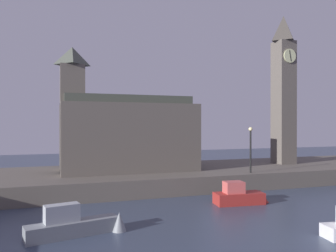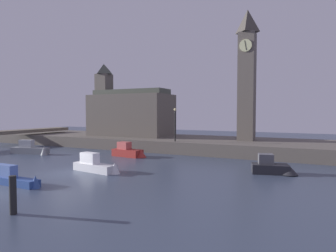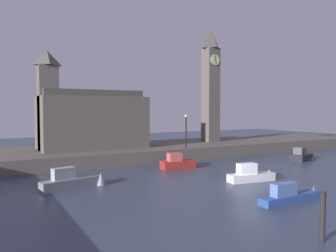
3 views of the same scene
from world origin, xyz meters
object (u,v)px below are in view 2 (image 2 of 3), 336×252
boat_barge_dark (274,167)px  parliament_hall (129,112)px  boat_cruiser_grey (32,149)px  boat_ferry_white (97,166)px  clock_tower (247,74)px  streetlamp (175,121)px  boat_tour_blue (14,179)px  mooring_post_right (13,195)px  boat_dinghy_red (130,152)px

boat_barge_dark → parliament_hall: bearing=150.8°
boat_cruiser_grey → boat_ferry_white: (14.26, -5.01, -0.04)m
clock_tower → boat_cruiser_grey: clock_tower is taller
boat_ferry_white → streetlamp: bearing=84.2°
boat_cruiser_grey → boat_ferry_white: boat_cruiser_grey is taller
boat_tour_blue → boat_cruiser_grey: bearing=136.9°
clock_tower → boat_ferry_white: (-8.97, -18.43, -9.51)m
streetlamp → mooring_post_right: streetlamp is taller
boat_dinghy_red → clock_tower: bearing=41.4°
streetlamp → boat_ferry_white: bearing=-95.8°
parliament_hall → boat_tour_blue: parliament_hall is taller
streetlamp → boat_dinghy_red: 6.85m
parliament_hall → boat_barge_dark: bearing=-29.2°
clock_tower → boat_cruiser_grey: bearing=-150.0°
streetlamp → boat_cruiser_grey: bearing=-152.4°
parliament_hall → boat_cruiser_grey: size_ratio=2.31×
parliament_hall → boat_tour_blue: bearing=-74.5°
clock_tower → boat_cruiser_grey: size_ratio=3.04×
streetlamp → boat_cruiser_grey: size_ratio=0.76×
boat_dinghy_red → boat_tour_blue: boat_dinghy_red is taller
parliament_hall → mooring_post_right: (12.25, -28.88, -4.13)m
clock_tower → boat_barge_dark: 16.46m
boat_tour_blue → boat_barge_dark: boat_barge_dark is taller
boat_cruiser_grey → boat_tour_blue: boat_cruiser_grey is taller
clock_tower → boat_tour_blue: bearing=-114.6°
mooring_post_right → boat_dinghy_red: (-5.36, 18.70, -0.41)m
boat_dinghy_red → boat_ferry_white: bearing=-74.9°
clock_tower → mooring_post_right: clock_tower is taller
boat_dinghy_red → boat_tour_blue: (-0.01, -14.68, -0.14)m
clock_tower → boat_dinghy_red: bearing=-138.6°
clock_tower → boat_cruiser_grey: (-23.24, -13.43, -9.48)m
streetlamp → boat_barge_dark: size_ratio=1.04×
boat_cruiser_grey → boat_barge_dark: 28.00m
parliament_hall → streetlamp: (10.52, -5.53, -1.05)m
boat_cruiser_grey → boat_barge_dark: size_ratio=1.38×
boat_cruiser_grey → boat_tour_blue: bearing=-43.1°
clock_tower → parliament_hall: clock_tower is taller
clock_tower → boat_tour_blue: (-11.28, -24.61, -9.61)m
boat_ferry_white → boat_tour_blue: boat_ferry_white is taller
clock_tower → boat_ferry_white: 22.60m
mooring_post_right → boat_barge_dark: 19.28m
boat_ferry_white → boat_barge_dark: (13.73, 5.86, 0.02)m
mooring_post_right → streetlamp: bearing=94.2°
streetlamp → boat_tour_blue: streetlamp is taller
boat_cruiser_grey → boat_barge_dark: (27.99, 0.85, -0.02)m
streetlamp → boat_tour_blue: (-3.64, -19.32, -3.63)m
boat_dinghy_red → boat_barge_dark: boat_dinghy_red is taller
clock_tower → mooring_post_right: 30.61m
clock_tower → boat_barge_dark: bearing=-69.3°
mooring_post_right → boat_barge_dark: (10.66, 16.06, -0.43)m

